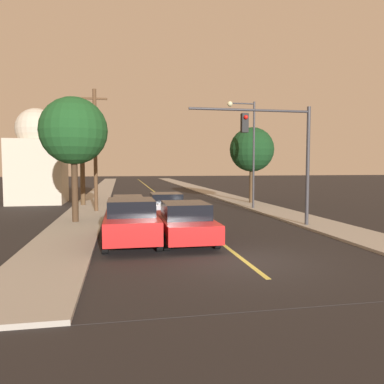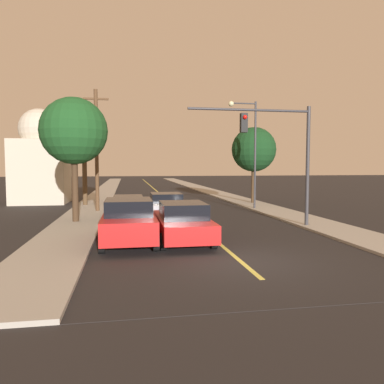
% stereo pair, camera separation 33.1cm
% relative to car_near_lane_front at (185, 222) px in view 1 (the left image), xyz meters
% --- Properties ---
extents(ground_plane, '(200.00, 200.00, 0.00)m').
position_rel_car_near_lane_front_xyz_m(ground_plane, '(1.35, -3.41, -0.80)').
color(ground_plane, black).
extents(road_surface, '(9.66, 80.00, 0.01)m').
position_rel_car_near_lane_front_xyz_m(road_surface, '(1.35, 32.59, -0.80)').
color(road_surface, black).
rests_on(road_surface, ground).
extents(sidewalk_left, '(2.50, 80.00, 0.12)m').
position_rel_car_near_lane_front_xyz_m(sidewalk_left, '(-4.73, 32.59, -0.74)').
color(sidewalk_left, '#9E998E').
rests_on(sidewalk_left, ground).
extents(sidewalk_right, '(2.50, 80.00, 0.12)m').
position_rel_car_near_lane_front_xyz_m(sidewalk_right, '(7.43, 32.59, -0.74)').
color(sidewalk_right, '#9E998E').
rests_on(sidewalk_right, ground).
extents(car_near_lane_front, '(2.07, 5.02, 1.59)m').
position_rel_car_near_lane_front_xyz_m(car_near_lane_front, '(0.00, 0.00, 0.00)').
color(car_near_lane_front, red).
rests_on(car_near_lane_front, ground).
extents(car_near_lane_second, '(2.03, 4.59, 1.50)m').
position_rel_car_near_lane_front_xyz_m(car_near_lane_second, '(0.00, 6.47, -0.04)').
color(car_near_lane_second, '#A5A8B2').
rests_on(car_near_lane_second, ground).
extents(car_outer_lane_front, '(2.09, 4.96, 1.76)m').
position_rel_car_near_lane_front_xyz_m(car_outer_lane_front, '(-2.12, -0.05, 0.10)').
color(car_outer_lane_front, red).
rests_on(car_outer_lane_front, ground).
extents(car_outer_lane_second, '(1.91, 4.02, 1.40)m').
position_rel_car_near_lane_front_xyz_m(car_outer_lane_second, '(-2.12, 6.30, -0.05)').
color(car_outer_lane_second, white).
rests_on(car_outer_lane_second, ground).
extents(traffic_signal_mast, '(6.06, 0.42, 5.80)m').
position_rel_car_near_lane_front_xyz_m(traffic_signal_mast, '(5.07, 2.44, 3.35)').
color(traffic_signal_mast, '#333338').
rests_on(traffic_signal_mast, ground).
extents(streetlamp_right, '(1.98, 0.36, 7.29)m').
position_rel_car_near_lane_front_xyz_m(streetlamp_right, '(6.07, 9.96, 3.99)').
color(streetlamp_right, '#333338').
rests_on(streetlamp_right, ground).
extents(utility_pole_left, '(1.60, 0.24, 7.79)m').
position_rel_car_near_lane_front_xyz_m(utility_pole_left, '(-4.08, 10.21, 3.37)').
color(utility_pole_left, '#513823').
rests_on(utility_pole_left, ground).
extents(tree_left_near, '(3.46, 3.46, 6.46)m').
position_rel_car_near_lane_front_xyz_m(tree_left_near, '(-4.85, 5.60, 4.01)').
color(tree_left_near, '#3D2B1C').
rests_on(tree_left_near, ground).
extents(tree_left_far, '(3.18, 3.18, 6.72)m').
position_rel_car_near_lane_front_xyz_m(tree_left_far, '(-5.28, 14.21, 4.40)').
color(tree_left_far, '#4C3823').
rests_on(tree_left_far, ground).
extents(tree_right_near, '(3.49, 3.49, 5.95)m').
position_rel_car_near_lane_front_xyz_m(tree_right_near, '(7.71, 13.61, 3.50)').
color(tree_right_near, '#4C3823').
rests_on(tree_right_near, ground).
extents(domed_building_left, '(4.16, 4.16, 7.63)m').
position_rel_car_near_lane_front_xyz_m(domed_building_left, '(-9.06, 17.38, 2.72)').
color(domed_building_left, '#BCB29E').
rests_on(domed_building_left, ground).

